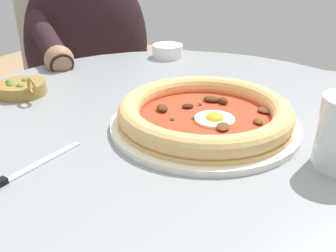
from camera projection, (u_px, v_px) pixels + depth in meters
dining_table at (175, 202)px, 0.75m from camera, size 0.88×0.88×0.75m
pizza_on_plate at (205, 115)px, 0.62m from camera, size 0.31×0.31×0.05m
ramekin_capers at (168, 50)px, 1.01m from camera, size 0.08×0.08×0.03m
olive_pan at (22, 88)px, 0.76m from camera, size 0.12×0.10×0.05m
diner_person at (93, 101)px, 1.32m from camera, size 0.43×0.56×1.18m
cafe_chair_diner at (84, 90)px, 1.45m from camera, size 0.61×0.61×0.87m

